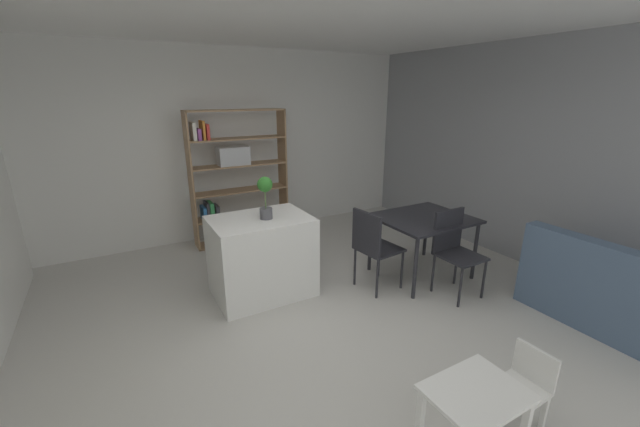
% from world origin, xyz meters
% --- Properties ---
extents(ground_plane, '(8.78, 8.78, 0.00)m').
position_xyz_m(ground_plane, '(0.00, 0.00, 0.00)').
color(ground_plane, beige).
extents(back_partition, '(6.39, 0.06, 2.81)m').
position_xyz_m(back_partition, '(0.00, 2.98, 1.41)').
color(back_partition, silver).
rests_on(back_partition, ground_plane).
extents(right_partition_gray, '(0.06, 6.02, 2.81)m').
position_xyz_m(right_partition_gray, '(3.17, 0.00, 1.41)').
color(right_partition_gray, gray).
rests_on(right_partition_gray, ground_plane).
extents(kitchen_island, '(1.05, 0.75, 0.89)m').
position_xyz_m(kitchen_island, '(-0.17, 0.90, 0.45)').
color(kitchen_island, white).
rests_on(kitchen_island, ground_plane).
extents(potted_plant_on_island, '(0.16, 0.16, 0.45)m').
position_xyz_m(potted_plant_on_island, '(-0.12, 0.85, 1.16)').
color(potted_plant_on_island, '#4C4C51').
rests_on(potted_plant_on_island, kitchen_island).
extents(open_bookshelf, '(1.41, 0.31, 1.95)m').
position_xyz_m(open_bookshelf, '(0.07, 2.60, 1.06)').
color(open_bookshelf, '#997551').
rests_on(open_bookshelf, ground_plane).
extents(child_table, '(0.58, 0.45, 0.48)m').
position_xyz_m(child_table, '(0.21, -1.62, 0.39)').
color(child_table, white).
rests_on(child_table, ground_plane).
extents(child_chair_right, '(0.30, 0.30, 0.55)m').
position_xyz_m(child_chair_right, '(0.73, -1.62, 0.31)').
color(child_chair_right, silver).
rests_on(child_chair_right, ground_plane).
extents(dining_table, '(1.07, 0.93, 0.75)m').
position_xyz_m(dining_table, '(1.70, 0.38, 0.68)').
color(dining_table, '#232328').
rests_on(dining_table, ground_plane).
extents(dining_chair_island_side, '(0.49, 0.48, 0.95)m').
position_xyz_m(dining_chair_island_side, '(0.94, 0.37, 0.57)').
color(dining_chair_island_side, '#232328').
rests_on(dining_chair_island_side, ground_plane).
extents(dining_chair_near, '(0.43, 0.45, 0.95)m').
position_xyz_m(dining_chair_near, '(1.70, -0.10, 0.56)').
color(dining_chair_near, '#232328').
rests_on(dining_chair_near, ground_plane).
extents(sofa, '(0.87, 1.77, 0.88)m').
position_xyz_m(sofa, '(2.55, -1.47, 0.30)').
color(sofa, '#475B75').
rests_on(sofa, ground_plane).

